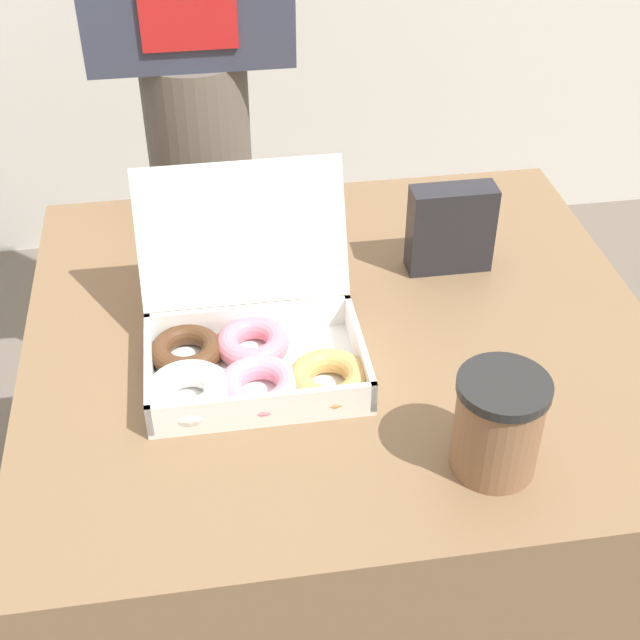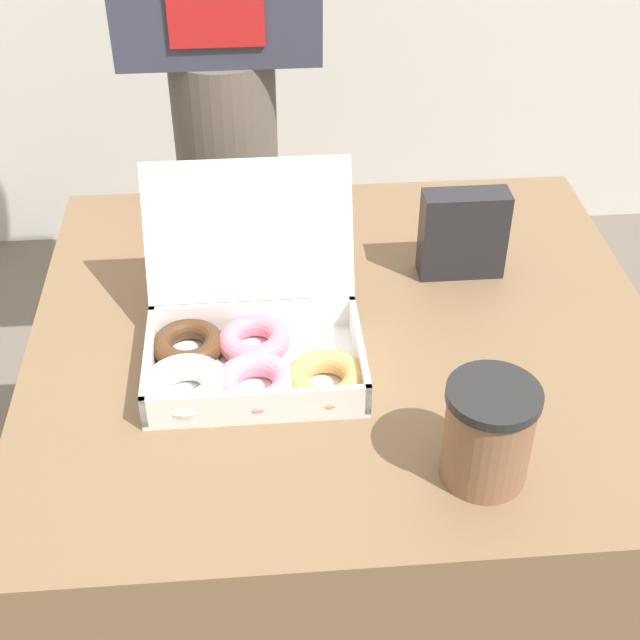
% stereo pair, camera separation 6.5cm
% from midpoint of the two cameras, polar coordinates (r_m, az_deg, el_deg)
% --- Properties ---
extents(ground_plane, '(14.00, 14.00, 0.00)m').
position_cam_midpoint_polar(ground_plane, '(1.80, 2.32, -19.28)').
color(ground_plane, '#665B51').
extents(table, '(0.88, 0.81, 0.73)m').
position_cam_midpoint_polar(table, '(1.50, 2.68, -11.59)').
color(table, brown).
rests_on(table, ground_plane).
extents(donut_box, '(0.32, 0.30, 0.22)m').
position_cam_midpoint_polar(donut_box, '(1.15, -3.14, -2.00)').
color(donut_box, white).
rests_on(donut_box, table).
extents(coffee_cup, '(0.11, 0.11, 0.13)m').
position_cam_midpoint_polar(coffee_cup, '(1.02, 12.53, -7.13)').
color(coffee_cup, '#8C6042').
rests_on(coffee_cup, table).
extents(napkin_holder, '(0.13, 0.05, 0.14)m').
position_cam_midpoint_polar(napkin_holder, '(1.34, 10.52, 5.41)').
color(napkin_holder, '#232328').
rests_on(napkin_holder, table).
extents(person_customer, '(0.37, 0.23, 1.69)m').
position_cam_midpoint_polar(person_customer, '(1.72, -5.46, 18.92)').
color(person_customer, '#665B51').
rests_on(person_customer, ground_plane).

